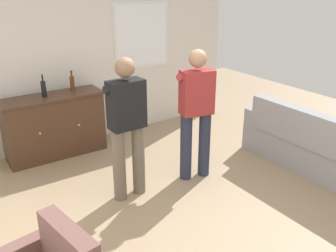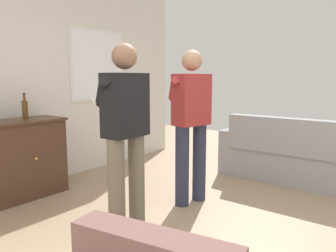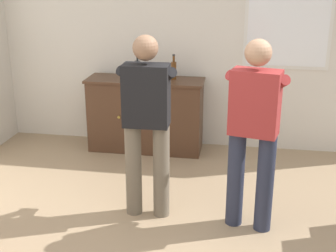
# 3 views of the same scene
# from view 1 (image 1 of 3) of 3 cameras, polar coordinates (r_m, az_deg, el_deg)

# --- Properties ---
(ground) EXTENTS (10.40, 10.40, 0.00)m
(ground) POSITION_cam_1_polar(r_m,az_deg,el_deg) (4.30, 3.06, -13.25)
(ground) COLOR #9E8466
(wall_back_with_window) EXTENTS (5.20, 0.15, 2.80)m
(wall_back_with_window) POSITION_cam_1_polar(r_m,az_deg,el_deg) (5.96, -12.21, 11.08)
(wall_back_with_window) COLOR silver
(wall_back_with_window) RESTS_ON ground
(couch) EXTENTS (0.57, 2.41, 0.88)m
(couch) POSITION_cam_1_polar(r_m,az_deg,el_deg) (5.28, 22.36, -3.60)
(couch) COLOR gray
(couch) RESTS_ON ground
(sideboard_cabinet) EXTENTS (1.43, 0.49, 0.91)m
(sideboard_cabinet) POSITION_cam_1_polar(r_m,az_deg,el_deg) (5.66, -16.88, 0.04)
(sideboard_cabinet) COLOR #472D1E
(sideboard_cabinet) RESTS_ON ground
(bottle_wine_green) EXTENTS (0.06, 0.06, 0.30)m
(bottle_wine_green) POSITION_cam_1_polar(r_m,az_deg,el_deg) (5.63, -14.38, 6.35)
(bottle_wine_green) COLOR #593314
(bottle_wine_green) RESTS_ON sideboard_cabinet
(bottle_liquor_amber) EXTENTS (0.07, 0.07, 0.32)m
(bottle_liquor_amber) POSITION_cam_1_polar(r_m,az_deg,el_deg) (5.46, -18.43, 5.43)
(bottle_liquor_amber) COLOR black
(bottle_liquor_amber) RESTS_ON sideboard_cabinet
(person_standing_left) EXTENTS (0.56, 0.48, 1.68)m
(person_standing_left) POSITION_cam_1_polar(r_m,az_deg,el_deg) (4.24, -6.31, 0.53)
(person_standing_left) COLOR #6B6051
(person_standing_left) RESTS_ON ground
(person_standing_right) EXTENTS (0.54, 0.51, 1.68)m
(person_standing_right) POSITION_cam_1_polar(r_m,az_deg,el_deg) (4.66, 4.28, 2.61)
(person_standing_right) COLOR #282D42
(person_standing_right) RESTS_ON ground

